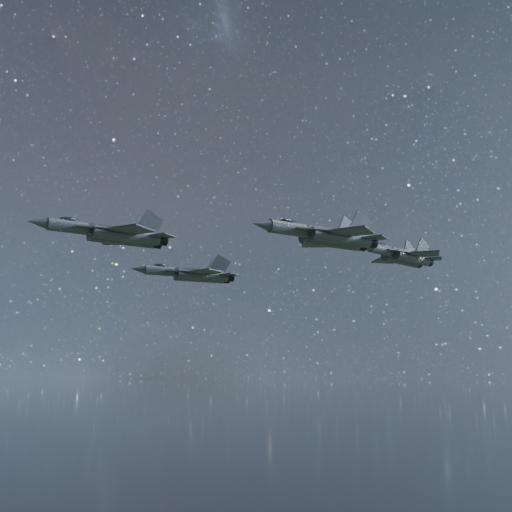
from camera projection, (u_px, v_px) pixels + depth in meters
jet_lead at (113, 234)px, 73.93m from camera, size 17.54×12.43×4.45m
jet_left at (193, 274)px, 92.32m from camera, size 16.71×11.49×4.19m
jet_right at (326, 236)px, 72.42m from camera, size 17.86×12.62×4.52m
jet_slot at (401, 256)px, 91.66m from camera, size 17.49×12.11×4.39m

